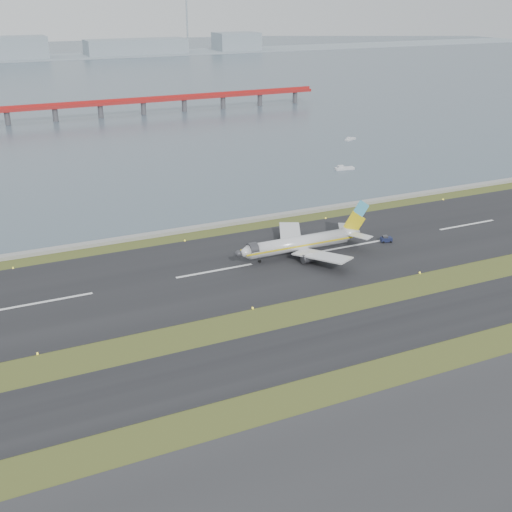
% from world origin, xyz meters
% --- Properties ---
extents(ground, '(1000.00, 1000.00, 0.00)m').
position_xyz_m(ground, '(0.00, 0.00, 0.00)').
color(ground, '#334819').
rests_on(ground, ground).
extents(apron_strip, '(1000.00, 50.00, 0.10)m').
position_xyz_m(apron_strip, '(0.00, -55.00, 0.05)').
color(apron_strip, '#2C2C2E').
rests_on(apron_strip, ground).
extents(taxiway_strip, '(1000.00, 18.00, 0.10)m').
position_xyz_m(taxiway_strip, '(0.00, -12.00, 0.05)').
color(taxiway_strip, black).
rests_on(taxiway_strip, ground).
extents(runway_strip, '(1000.00, 45.00, 0.10)m').
position_xyz_m(runway_strip, '(0.00, 30.00, 0.05)').
color(runway_strip, black).
rests_on(runway_strip, ground).
extents(seawall, '(1000.00, 2.50, 1.00)m').
position_xyz_m(seawall, '(0.00, 60.00, 0.50)').
color(seawall, gray).
rests_on(seawall, ground).
extents(bay_water, '(1400.00, 800.00, 1.30)m').
position_xyz_m(bay_water, '(0.00, 460.00, 0.00)').
color(bay_water, '#485967').
rests_on(bay_water, ground).
extents(red_pier, '(260.00, 5.00, 10.20)m').
position_xyz_m(red_pier, '(20.00, 250.00, 7.28)').
color(red_pier, '#AB1E1D').
rests_on(red_pier, ground).
extents(far_shoreline, '(1400.00, 80.00, 60.50)m').
position_xyz_m(far_shoreline, '(13.62, 620.00, 6.07)').
color(far_shoreline, '#8896A1').
rests_on(far_shoreline, ground).
extents(airliner, '(38.52, 32.89, 12.80)m').
position_xyz_m(airliner, '(24.82, 30.05, 3.46)').
color(airliner, silver).
rests_on(airliner, ground).
extents(pushback_tug, '(3.38, 2.48, 1.94)m').
position_xyz_m(pushback_tug, '(50.00, 28.56, 0.94)').
color(pushback_tug, '#161C3D').
rests_on(pushback_tug, ground).
extents(workboat_near, '(7.79, 3.46, 1.83)m').
position_xyz_m(workboat_near, '(81.19, 99.82, 0.58)').
color(workboat_near, silver).
rests_on(workboat_near, ground).
extents(workboat_far, '(6.80, 4.63, 1.59)m').
position_xyz_m(workboat_far, '(112.39, 144.09, 0.50)').
color(workboat_far, silver).
rests_on(workboat_far, ground).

